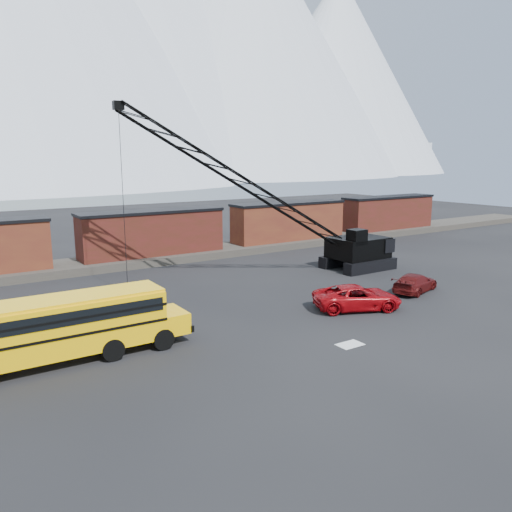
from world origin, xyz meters
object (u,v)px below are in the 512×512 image
(red_pickup, at_px, (357,297))
(maroon_suv, at_px, (415,283))
(school_bus, at_px, (66,326))
(crawler_crane, at_px, (249,186))

(red_pickup, distance_m, maroon_suv, 6.62)
(school_bus, height_order, maroon_suv, school_bus)
(maroon_suv, relative_size, crawler_crane, 0.20)
(red_pickup, bearing_deg, school_bus, 108.88)
(crawler_crane, bearing_deg, maroon_suv, -49.53)
(red_pickup, height_order, maroon_suv, red_pickup)
(red_pickup, relative_size, crawler_crane, 0.25)
(red_pickup, relative_size, maroon_suv, 1.22)
(maroon_suv, distance_m, crawler_crane, 14.44)
(crawler_crane, bearing_deg, school_bus, -150.97)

